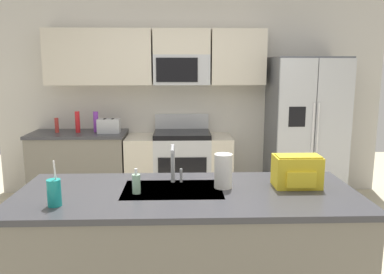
{
  "coord_description": "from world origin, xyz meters",
  "views": [
    {
      "loc": [
        -0.15,
        -3.15,
        1.74
      ],
      "look_at": [
        -0.03,
        0.6,
        1.05
      ],
      "focal_mm": 36.35,
      "sensor_mm": 36.0,
      "label": 1
    }
  ],
  "objects": [
    {
      "name": "refrigerator",
      "position": [
        1.46,
        1.73,
        0.93
      ],
      "size": [
        0.9,
        0.76,
        1.85
      ],
      "color": "#4C4F54",
      "rests_on": "ground"
    },
    {
      "name": "toaster",
      "position": [
        -1.05,
        1.75,
        0.99
      ],
      "size": [
        0.28,
        0.16,
        0.18
      ],
      "color": "#B7BABF",
      "rests_on": "back_counter"
    },
    {
      "name": "bottle_purple",
      "position": [
        -1.23,
        1.82,
        1.03
      ],
      "size": [
        0.06,
        0.06,
        0.26
      ],
      "primitive_type": "cylinder",
      "color": "purple",
      "rests_on": "back_counter"
    },
    {
      "name": "ground_plane",
      "position": [
        0.0,
        0.0,
        0.0
      ],
      "size": [
        9.0,
        9.0,
        0.0
      ],
      "primitive_type": "plane",
      "color": "beige",
      "rests_on": "ground"
    },
    {
      "name": "bottle_red",
      "position": [
        -1.46,
        1.8,
        1.04
      ],
      "size": [
        0.06,
        0.06,
        0.27
      ],
      "primitive_type": "cylinder",
      "color": "red",
      "rests_on": "back_counter"
    },
    {
      "name": "range_oven",
      "position": [
        -0.16,
        1.8,
        0.44
      ],
      "size": [
        1.36,
        0.61,
        1.1
      ],
      "color": "#B7BABF",
      "rests_on": "ground"
    },
    {
      "name": "back_counter",
      "position": [
        -1.46,
        1.8,
        0.45
      ],
      "size": [
        1.22,
        0.63,
        0.9
      ],
      "color": "slate",
      "rests_on": "ground"
    },
    {
      "name": "island_counter",
      "position": [
        -0.1,
        -0.63,
        0.45
      ],
      "size": [
        2.31,
        0.94,
        0.9
      ],
      "color": "slate",
      "rests_on": "ground"
    },
    {
      "name": "drink_cup_teal",
      "position": [
        -0.91,
        -0.88,
        0.98
      ],
      "size": [
        0.08,
        0.08,
        0.29
      ],
      "color": "teal",
      "rests_on": "island_counter"
    },
    {
      "name": "paper_towel_roll",
      "position": [
        0.15,
        -0.56,
        1.02
      ],
      "size": [
        0.12,
        0.12,
        0.24
      ],
      "primitive_type": "cylinder",
      "color": "white",
      "rests_on": "island_counter"
    },
    {
      "name": "kitchen_wall_unit",
      "position": [
        -0.14,
        2.08,
        1.47
      ],
      "size": [
        5.2,
        0.43,
        2.6
      ],
      "color": "beige",
      "rests_on": "ground"
    },
    {
      "name": "sink_faucet",
      "position": [
        -0.2,
        -0.44,
        1.07
      ],
      "size": [
        0.09,
        0.21,
        0.28
      ],
      "color": "#B7BABF",
      "rests_on": "island_counter"
    },
    {
      "name": "soap_dispenser",
      "position": [
        -0.44,
        -0.66,
        0.97
      ],
      "size": [
        0.06,
        0.06,
        0.17
      ],
      "color": "#A5D8B2",
      "rests_on": "island_counter"
    },
    {
      "name": "backpack",
      "position": [
        0.67,
        -0.55,
        1.02
      ],
      "size": [
        0.32,
        0.22,
        0.23
      ],
      "color": "yellow",
      "rests_on": "island_counter"
    },
    {
      "name": "pepper_mill",
      "position": [
        -1.72,
        1.8,
        0.99
      ],
      "size": [
        0.05,
        0.05,
        0.19
      ],
      "primitive_type": "cylinder",
      "color": "#B2332D",
      "rests_on": "back_counter"
    }
  ]
}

